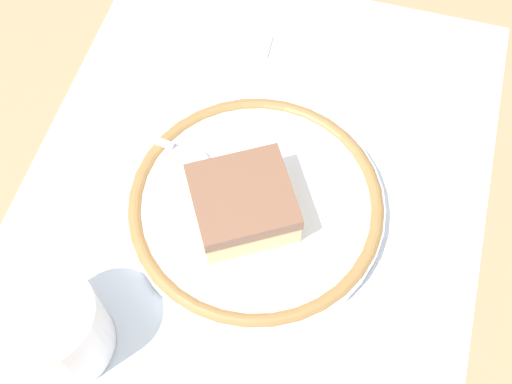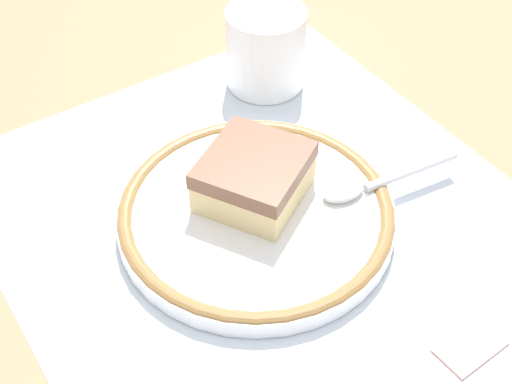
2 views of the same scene
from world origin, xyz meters
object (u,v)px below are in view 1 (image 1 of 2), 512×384
object	(u,v)px
plate	(256,206)
cup	(57,331)
spoon	(166,144)
cake_slice	(248,205)
sugar_packet	(247,42)

from	to	relation	value
plate	cup	xyz separation A→B (m)	(-0.16, 0.12, 0.02)
cup	spoon	bearing A→B (deg)	-6.27
plate	cup	distance (m)	0.20
cake_slice	sugar_packet	world-z (taller)	cake_slice
plate	cup	world-z (taller)	cup
plate	spoon	bearing A→B (deg)	70.04
plate	cake_slice	world-z (taller)	cake_slice
cup	sugar_packet	distance (m)	0.35
cake_slice	spoon	distance (m)	0.11
plate	sugar_packet	distance (m)	0.20
sugar_packet	plate	bearing A→B (deg)	-161.82
cake_slice	sugar_packet	distance (m)	0.21
plate	sugar_packet	bearing A→B (deg)	18.18
cake_slice	cup	size ratio (longest dim) A/B	1.37
cake_slice	spoon	bearing A→B (deg)	61.95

